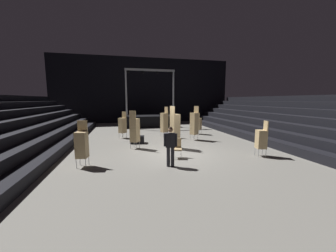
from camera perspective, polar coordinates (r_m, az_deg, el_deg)
The scene contains 16 objects.
ground_plane at distance 10.40m, azimuth 2.42°, elevation -8.32°, with size 22.00×30.00×0.10m, color gray.
arena_end_wall at distance 24.81m, azimuth -6.86°, elevation 10.40°, with size 22.00×0.30×8.00m, color black.
bleacher_bank_left at distance 12.14m, azimuth -40.90°, elevation -0.07°, with size 5.25×24.00×3.15m.
bleacher_bank_right at distance 15.38m, azimuth 33.02°, elevation 1.82°, with size 5.25×24.00×3.15m.
stage_riser at distance 20.78m, azimuth -5.50°, elevation 1.80°, with size 5.24×2.74×5.83m.
man_with_tie at distance 8.16m, azimuth 0.73°, elevation -5.40°, with size 0.57×0.32×1.72m.
chair_stack_front_left at distance 8.90m, azimuth -24.12°, elevation -4.90°, with size 0.51×0.51×1.96m.
chair_stack_front_right at distance 14.60m, azimuth -13.27°, elevation 0.29°, with size 0.62×0.62×1.96m.
chair_stack_mid_left at distance 10.75m, azimuth 25.86°, elevation -3.37°, with size 0.53×0.53×1.79m.
chair_stack_mid_right at distance 16.10m, azimuth 8.91°, elevation 0.78°, with size 0.62×0.62×1.79m.
chair_stack_mid_centre at distance 13.67m, azimuth 7.77°, elevation 0.81°, with size 0.59×0.59×2.39m.
chair_stack_rear_left at distance 11.16m, azimuth 2.07°, elevation -0.45°, with size 0.57×0.57×2.48m.
chair_stack_rear_right at distance 11.32m, azimuth -9.80°, elevation -1.09°, with size 0.61×0.61×2.22m.
chair_stack_rear_centre at distance 14.55m, azimuth -1.10°, elevation 1.14°, with size 0.57×0.57×2.31m.
equipment_road_case at distance 12.85m, azimuth -9.08°, elevation -4.01°, with size 0.90×0.60×0.46m, color black.
loose_chair_near_man at distance 9.51m, azimuth 2.70°, elevation -6.22°, with size 0.54×0.54×0.95m.
Camera 1 is at (-2.66, -9.64, 2.83)m, focal length 20.65 mm.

